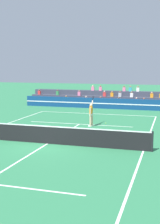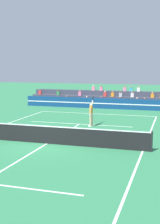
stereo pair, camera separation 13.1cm
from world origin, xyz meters
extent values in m
plane|color=#2D7A4C|center=(0.00, 0.00, 0.00)|extent=(120.00, 120.00, 0.00)
cube|color=white|center=(0.00, 11.90, 0.00)|extent=(11.00, 0.10, 0.01)
cube|color=white|center=(5.50, 0.00, 0.00)|extent=(0.10, 23.80, 0.01)
cube|color=white|center=(0.00, 6.43, 0.00)|extent=(8.25, 0.10, 0.01)
cube|color=white|center=(0.00, 0.00, 0.00)|extent=(0.10, 12.85, 0.01)
cylinder|color=black|center=(5.95, 0.00, 0.55)|extent=(0.10, 0.10, 1.10)
cube|color=black|center=(0.00, 0.00, 0.50)|extent=(11.90, 0.02, 1.00)
cube|color=white|center=(0.00, 0.00, 1.03)|extent=(11.90, 0.04, 0.06)
cube|color=navy|center=(0.00, 15.73, 0.55)|extent=(18.00, 0.24, 1.10)
cube|color=white|center=(0.00, 15.60, 0.55)|extent=(18.00, 0.02, 0.10)
cube|color=#383D4C|center=(0.00, 17.00, 0.28)|extent=(18.58, 0.95, 0.55)
cube|color=pink|center=(-0.72, 16.83, 0.77)|extent=(0.32, 0.22, 0.44)
sphere|color=brown|center=(-0.72, 16.83, 1.09)|extent=(0.18, 0.18, 0.18)
cube|color=red|center=(3.95, 16.83, 0.77)|extent=(0.32, 0.22, 0.44)
sphere|color=#9E7051|center=(3.95, 16.83, 1.09)|extent=(0.18, 0.18, 0.18)
cube|color=yellow|center=(-4.72, 16.83, 0.77)|extent=(0.32, 0.22, 0.44)
sphere|color=#9E7051|center=(-4.72, 16.83, 1.09)|extent=(0.18, 0.18, 0.18)
cube|color=silver|center=(1.29, 16.83, 0.77)|extent=(0.32, 0.22, 0.44)
sphere|color=brown|center=(1.29, 16.83, 1.09)|extent=(0.18, 0.18, 0.18)
cube|color=purple|center=(3.18, 16.83, 0.77)|extent=(0.32, 0.22, 0.44)
sphere|color=beige|center=(3.18, 16.83, 1.09)|extent=(0.18, 0.18, 0.18)
cube|color=silver|center=(-2.38, 16.83, 0.77)|extent=(0.32, 0.22, 0.44)
sphere|color=beige|center=(-2.38, 16.83, 1.09)|extent=(0.18, 0.18, 0.18)
cube|color=#383D4C|center=(0.00, 17.95, 0.55)|extent=(18.58, 0.95, 1.10)
cube|color=pink|center=(-3.47, 17.78, 1.32)|extent=(0.32, 0.22, 0.44)
sphere|color=#9E7051|center=(-3.47, 17.78, 1.64)|extent=(0.18, 0.18, 0.18)
cube|color=#338C4C|center=(-6.12, 17.78, 1.32)|extent=(0.32, 0.22, 0.44)
sphere|color=brown|center=(-6.12, 17.78, 1.64)|extent=(0.18, 0.18, 0.18)
cube|color=orange|center=(0.35, 17.78, 1.32)|extent=(0.32, 0.22, 0.44)
sphere|color=#9E7051|center=(0.35, 17.78, 1.64)|extent=(0.18, 0.18, 0.18)
cube|color=red|center=(-8.44, 17.78, 1.32)|extent=(0.32, 0.22, 0.44)
sphere|color=brown|center=(-8.44, 17.78, 1.64)|extent=(0.18, 0.18, 0.18)
cube|color=red|center=(-0.50, 17.78, 1.32)|extent=(0.32, 0.22, 0.44)
sphere|color=beige|center=(-0.50, 17.78, 1.64)|extent=(0.18, 0.18, 0.18)
cube|color=silver|center=(2.53, 17.78, 1.32)|extent=(0.32, 0.22, 0.44)
sphere|color=#9E7051|center=(2.53, 17.78, 1.64)|extent=(0.18, 0.18, 0.18)
cube|color=#B2B2B7|center=(1.25, 17.78, 1.32)|extent=(0.32, 0.22, 0.44)
sphere|color=brown|center=(1.25, 17.78, 1.64)|extent=(0.18, 0.18, 0.18)
cube|color=orange|center=(4.69, 17.78, 1.32)|extent=(0.32, 0.22, 0.44)
sphere|color=tan|center=(4.69, 17.78, 1.64)|extent=(0.18, 0.18, 0.18)
cube|color=#383D4C|center=(0.00, 18.90, 0.83)|extent=(18.58, 0.95, 1.65)
cube|color=pink|center=(1.55, 18.73, 1.87)|extent=(0.32, 0.22, 0.44)
sphere|color=brown|center=(1.55, 18.73, 2.19)|extent=(0.18, 0.18, 0.18)
cube|color=silver|center=(3.09, 18.73, 1.87)|extent=(0.32, 0.22, 0.44)
sphere|color=#9E7051|center=(3.09, 18.73, 2.19)|extent=(0.18, 0.18, 0.18)
cube|color=pink|center=(-1.18, 18.73, 1.87)|extent=(0.32, 0.22, 0.44)
sphere|color=brown|center=(-1.18, 18.73, 2.19)|extent=(0.18, 0.18, 0.18)
cube|color=teal|center=(2.25, 18.73, 1.87)|extent=(0.32, 0.22, 0.44)
sphere|color=#9E7051|center=(2.25, 18.73, 2.19)|extent=(0.18, 0.18, 0.18)
cube|color=pink|center=(-2.10, 18.73, 1.87)|extent=(0.32, 0.22, 0.44)
sphere|color=beige|center=(-2.10, 18.73, 2.19)|extent=(0.18, 0.18, 0.18)
cylinder|color=beige|center=(1.07, 5.72, 0.45)|extent=(0.14, 0.14, 0.90)
cylinder|color=beige|center=(1.13, 5.95, 0.45)|extent=(0.14, 0.14, 0.90)
cube|color=white|center=(1.08, 5.82, 0.94)|extent=(0.22, 0.33, 0.20)
cube|color=orange|center=(1.08, 5.82, 1.24)|extent=(0.23, 0.37, 0.56)
sphere|color=beige|center=(1.08, 5.82, 1.60)|extent=(0.22, 0.22, 0.22)
cube|color=white|center=(1.03, 5.72, 0.04)|extent=(0.27, 0.14, 0.09)
cube|color=white|center=(1.09, 5.94, 0.04)|extent=(0.27, 0.14, 0.09)
cylinder|color=beige|center=(1.10, 5.58, 1.18)|extent=(0.09, 0.09, 0.56)
cylinder|color=beige|center=(1.05, 6.26, 1.66)|extent=(0.13, 0.51, 0.47)
cylinder|color=black|center=(1.03, 6.55, 1.93)|extent=(0.05, 0.19, 0.17)
torus|color=black|center=(1.02, 6.69, 2.06)|extent=(0.06, 0.44, 0.44)
sphere|color=#C6DB33|center=(1.91, 7.26, 0.03)|extent=(0.07, 0.07, 0.07)
camera|label=1|loc=(6.90, -16.37, 4.49)|focal=50.00mm
camera|label=2|loc=(7.02, -16.33, 4.49)|focal=50.00mm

